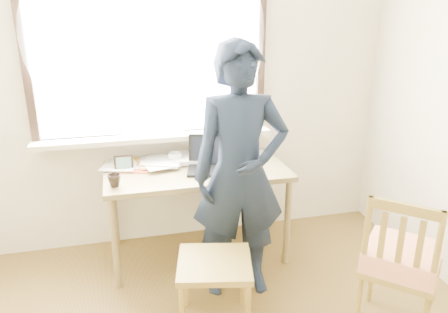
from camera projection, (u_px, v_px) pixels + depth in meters
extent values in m
cube|color=beige|center=(177.00, 87.00, 3.45)|extent=(3.50, 0.02, 2.60)
cube|color=white|center=(149.00, 49.00, 3.29)|extent=(1.70, 0.01, 1.30)
cube|color=black|center=(154.00, 136.00, 3.50)|extent=(1.82, 0.06, 0.06)
cube|color=black|center=(24.00, 52.00, 3.08)|extent=(0.06, 0.06, 1.30)
cube|color=black|center=(261.00, 47.00, 3.48)|extent=(0.06, 0.06, 1.30)
cube|color=beige|center=(155.00, 137.00, 3.44)|extent=(1.85, 0.20, 0.04)
cube|color=white|center=(149.00, 36.00, 3.19)|extent=(1.95, 0.02, 1.65)
cube|color=olive|center=(197.00, 171.00, 3.32)|extent=(1.38, 0.69, 0.04)
cylinder|color=olive|center=(115.00, 244.00, 3.03)|extent=(0.05, 0.05, 0.70)
cylinder|color=olive|center=(114.00, 207.00, 3.57)|extent=(0.05, 0.05, 0.70)
cylinder|color=olive|center=(287.00, 222.00, 3.32)|extent=(0.05, 0.05, 0.70)
cylinder|color=olive|center=(262.00, 192.00, 3.86)|extent=(0.05, 0.05, 0.70)
cube|color=black|center=(212.00, 170.00, 3.26)|extent=(0.41, 0.33, 0.02)
cube|color=black|center=(212.00, 150.00, 3.34)|extent=(0.37, 0.16, 0.24)
cube|color=black|center=(212.00, 150.00, 3.34)|extent=(0.32, 0.13, 0.20)
cube|color=black|center=(212.00, 170.00, 3.25)|extent=(0.34, 0.22, 0.00)
imported|color=white|center=(175.00, 158.00, 3.42)|extent=(0.15, 0.15, 0.09)
imported|color=black|center=(114.00, 180.00, 2.98)|extent=(0.10, 0.10, 0.09)
ellipsoid|color=black|center=(257.00, 166.00, 3.32)|extent=(0.08, 0.06, 0.03)
cube|color=white|center=(136.00, 167.00, 3.33)|extent=(0.35, 0.33, 0.01)
cube|color=white|center=(141.00, 168.00, 3.31)|extent=(0.28, 0.33, 0.01)
cube|color=white|center=(196.00, 159.00, 3.48)|extent=(0.27, 0.33, 0.02)
cube|color=white|center=(158.00, 158.00, 3.50)|extent=(0.27, 0.28, 0.01)
cube|color=white|center=(161.00, 159.00, 3.45)|extent=(0.32, 0.32, 0.02)
cube|color=gold|center=(163.00, 161.00, 3.39)|extent=(0.28, 0.34, 0.02)
cube|color=#A2321E|center=(145.00, 158.00, 3.47)|extent=(0.28, 0.27, 0.01)
cube|color=white|center=(194.00, 158.00, 3.45)|extent=(0.26, 0.29, 0.01)
imported|color=white|center=(142.00, 163.00, 3.40)|extent=(0.24, 0.29, 0.02)
imported|color=white|center=(244.00, 154.00, 3.62)|extent=(0.28, 0.30, 0.02)
cube|color=black|center=(124.00, 164.00, 3.27)|extent=(0.14, 0.02, 0.11)
cube|color=#407735|center=(124.00, 164.00, 3.27)|extent=(0.11, 0.01, 0.08)
cube|color=olive|center=(214.00, 264.00, 2.64)|extent=(0.52, 0.51, 0.04)
cylinder|color=olive|center=(186.00, 279.00, 2.88)|extent=(0.04, 0.04, 0.41)
cylinder|color=olive|center=(243.00, 278.00, 2.89)|extent=(0.04, 0.04, 0.41)
cube|color=olive|center=(400.00, 268.00, 2.63)|extent=(0.59, 0.59, 0.04)
cylinder|color=olive|center=(431.00, 293.00, 2.75)|extent=(0.03, 0.03, 0.40)
cylinder|color=olive|center=(371.00, 275.00, 2.93)|extent=(0.03, 0.03, 0.40)
cylinder|color=olive|center=(358.00, 305.00, 2.64)|extent=(0.03, 0.03, 0.40)
cylinder|color=olive|center=(437.00, 253.00, 2.30)|extent=(0.03, 0.03, 0.48)
cylinder|color=olive|center=(366.00, 235.00, 2.48)|extent=(0.03, 0.03, 0.48)
cube|color=olive|center=(406.00, 209.00, 2.32)|extent=(0.30, 0.30, 0.06)
cube|color=olive|center=(419.00, 253.00, 2.35)|extent=(0.04, 0.04, 0.39)
cube|color=olive|center=(400.00, 249.00, 2.40)|extent=(0.04, 0.04, 0.39)
cube|color=olive|center=(381.00, 244.00, 2.45)|extent=(0.04, 0.04, 0.39)
cube|color=#EA4917|center=(402.00, 256.00, 2.60)|extent=(0.58, 0.58, 0.13)
imported|color=black|center=(240.00, 174.00, 2.87)|extent=(0.67, 0.48, 1.73)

